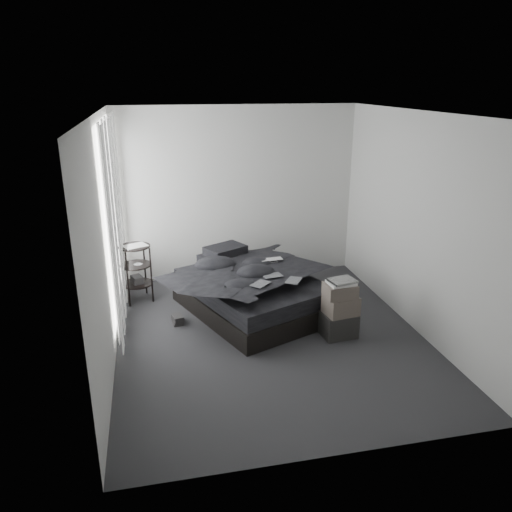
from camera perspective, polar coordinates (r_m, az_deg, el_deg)
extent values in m
cube|color=#2D2D2F|center=(6.11, 1.60, -9.10)|extent=(3.60, 4.20, 0.01)
cube|color=white|center=(5.38, 1.87, 16.02)|extent=(3.60, 4.20, 0.01)
cube|color=silver|center=(7.60, -2.09, 7.11)|extent=(3.60, 0.01, 2.60)
cube|color=silver|center=(3.74, 9.49, -6.49)|extent=(3.60, 0.01, 2.60)
cube|color=silver|center=(5.48, -16.88, 1.39)|extent=(0.01, 4.20, 2.60)
cube|color=silver|center=(6.28, 17.93, 3.52)|extent=(0.01, 4.20, 2.60)
cube|color=white|center=(6.33, -16.20, 4.29)|extent=(0.02, 2.00, 2.30)
cube|color=white|center=(6.34, -15.70, 3.72)|extent=(0.06, 2.12, 2.48)
cube|color=black|center=(6.68, -0.37, -5.26)|extent=(2.05, 2.31, 0.26)
cube|color=black|center=(6.59, -0.38, -3.43)|extent=(1.98, 2.23, 0.20)
imported|color=black|center=(6.47, -0.15, -1.83)|extent=(1.91, 2.04, 0.22)
cube|color=black|center=(7.09, -4.03, -0.35)|extent=(0.68, 0.58, 0.13)
cube|color=black|center=(7.06, -3.53, 0.66)|extent=(0.65, 0.58, 0.12)
imported|color=silver|center=(6.69, 1.89, 0.00)|extent=(0.32, 0.22, 0.02)
cube|color=black|center=(5.95, 0.51, -2.59)|extent=(0.28, 0.28, 0.01)
cube|color=black|center=(6.21, 1.88, -1.60)|extent=(0.26, 0.20, 0.01)
cube|color=black|center=(6.07, 4.34, -2.09)|extent=(0.26, 0.29, 0.01)
cylinder|color=black|center=(7.11, -13.49, -1.95)|extent=(0.52, 0.52, 0.79)
cube|color=white|center=(6.97, -13.64, 1.11)|extent=(0.37, 0.33, 0.02)
cube|color=black|center=(6.44, -8.95, -7.17)|extent=(0.16, 0.19, 0.12)
cube|color=black|center=(6.13, 9.42, -7.73)|extent=(0.42, 0.35, 0.29)
cube|color=#5A5047|center=(6.02, 9.67, -5.55)|extent=(0.41, 0.35, 0.22)
cube|color=#5A5047|center=(5.94, 9.59, -3.88)|extent=(0.37, 0.30, 0.16)
cube|color=silver|center=(5.91, 9.71, -3.04)|extent=(0.32, 0.27, 0.03)
cube|color=silver|center=(5.89, 9.84, -2.80)|extent=(0.33, 0.29, 0.03)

